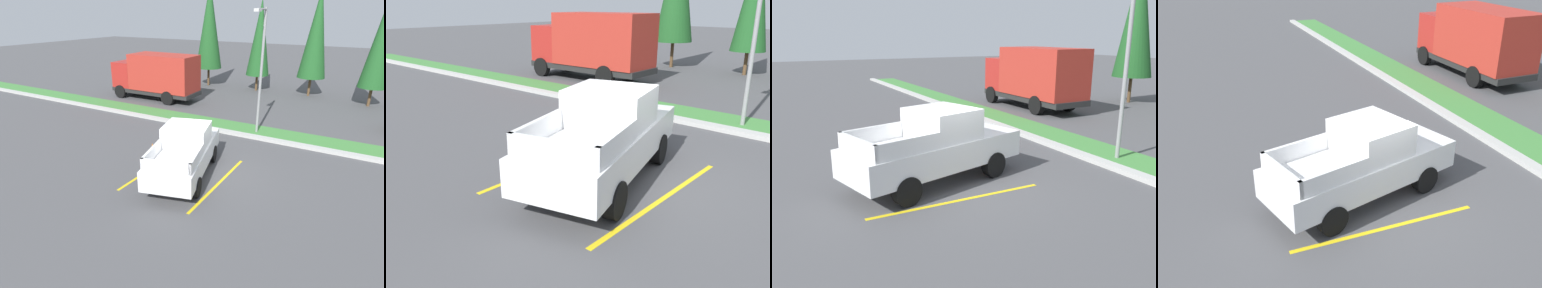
{
  "view_description": "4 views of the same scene",
  "coord_description": "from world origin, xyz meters",
  "views": [
    {
      "loc": [
        5.58,
        -10.69,
        6.3
      ],
      "look_at": [
        -0.87,
        0.51,
        1.0
      ],
      "focal_mm": 30.19,
      "sensor_mm": 36.0,
      "label": 1
    },
    {
      "loc": [
        4.5,
        -7.18,
        3.88
      ],
      "look_at": [
        -1.2,
        -0.73,
        0.82
      ],
      "focal_mm": 37.26,
      "sensor_mm": 36.0,
      "label": 2
    },
    {
      "loc": [
        9.34,
        -4.67,
        4.08
      ],
      "look_at": [
        -1.51,
        0.95,
        0.74
      ],
      "focal_mm": 37.46,
      "sensor_mm": 36.0,
      "label": 3
    },
    {
      "loc": [
        8.33,
        -4.4,
        6.28
      ],
      "look_at": [
        -1.37,
        -0.47,
        1.25
      ],
      "focal_mm": 39.85,
      "sensor_mm": 36.0,
      "label": 4
    }
  ],
  "objects": [
    {
      "name": "cargo_truck_distant",
      "position": [
        -9.06,
        9.36,
        1.85
      ],
      "size": [
        6.83,
        2.58,
        3.4
      ],
      "color": "black",
      "rests_on": "ground"
    },
    {
      "name": "curb_strip",
      "position": [
        0.0,
        5.0,
        0.07
      ],
      "size": [
        56.0,
        0.4,
        0.15
      ],
      "primitive_type": "cube",
      "color": "#B2B2AD",
      "rests_on": "ground"
    },
    {
      "name": "parking_line_far",
      "position": [
        0.89,
        -0.44,
        0.0
      ],
      "size": [
        0.12,
        4.8,
        0.01
      ],
      "primitive_type": "cube",
      "color": "yellow",
      "rests_on": "ground"
    },
    {
      "name": "ground_plane",
      "position": [
        0.0,
        0.0,
        0.0
      ],
      "size": [
        120.0,
        120.0,
        0.0
      ],
      "primitive_type": "plane",
      "color": "#4C4C4F"
    },
    {
      "name": "cypress_tree_leftmost",
      "position": [
        -7.96,
        15.87,
        5.2
      ],
      "size": [
        2.29,
        2.29,
        8.82
      ],
      "color": "brown",
      "rests_on": "ground"
    },
    {
      "name": "parking_line_near",
      "position": [
        -2.21,
        -0.44,
        0.0
      ],
      "size": [
        0.12,
        4.8,
        0.01
      ],
      "primitive_type": "cube",
      "color": "yellow",
      "rests_on": "ground"
    },
    {
      "name": "street_light",
      "position": [
        0.21,
        5.74,
        3.81
      ],
      "size": [
        0.24,
        1.49,
        6.52
      ],
      "color": "gray",
      "rests_on": "ground"
    },
    {
      "name": "grass_median",
      "position": [
        0.0,
        6.1,
        0.03
      ],
      "size": [
        56.0,
        1.8,
        0.06
      ],
      "primitive_type": "cube",
      "color": "#42843D",
      "rests_on": "ground"
    },
    {
      "name": "traffic_cone",
      "position": [
        -3.02,
        0.52,
        0.29
      ],
      "size": [
        0.36,
        0.36,
        0.6
      ],
      "color": "orange",
      "rests_on": "ground"
    },
    {
      "name": "pickup_truck_main",
      "position": [
        -0.67,
        -0.39,
        1.04
      ],
      "size": [
        3.21,
        5.53,
        2.1
      ],
      "color": "black",
      "rests_on": "ground"
    }
  ]
}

